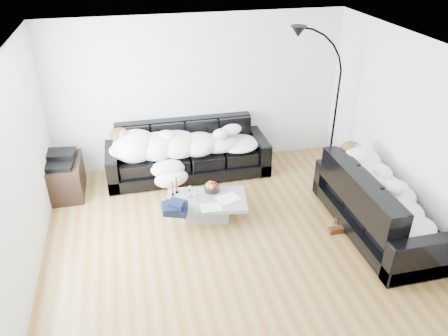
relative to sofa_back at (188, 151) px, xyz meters
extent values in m
plane|color=brown|center=(0.29, -1.81, -0.44)|extent=(5.00, 5.00, 0.00)
cube|color=silver|center=(0.29, 0.44, 0.86)|extent=(5.00, 0.02, 2.60)
cube|color=silver|center=(-2.21, -1.81, 0.86)|extent=(0.02, 4.50, 2.60)
cube|color=silver|center=(2.79, -1.81, 0.86)|extent=(0.02, 4.50, 2.60)
plane|color=white|center=(0.29, -1.81, 2.16)|extent=(5.00, 5.00, 0.00)
cube|color=black|center=(0.00, 0.00, 0.00)|extent=(2.72, 0.94, 0.89)
cube|color=black|center=(2.35, -2.16, 0.01)|extent=(0.96, 2.24, 0.90)
ellipsoid|color=#0D5C38|center=(2.29, -1.47, 0.28)|extent=(0.42, 0.38, 0.20)
cube|color=#939699|center=(0.06, -1.36, -0.28)|extent=(1.24, 0.84, 0.33)
cylinder|color=white|center=(0.18, -1.16, -0.04)|extent=(0.29, 0.29, 0.14)
cylinder|color=white|center=(-0.16, -1.26, -0.02)|extent=(0.09, 0.09, 0.18)
cylinder|color=white|center=(-0.24, -1.33, -0.03)|extent=(0.08, 0.08, 0.17)
cylinder|color=white|center=(-0.06, -1.37, -0.03)|extent=(0.08, 0.08, 0.15)
cylinder|color=maroon|center=(-0.40, -1.15, 0.00)|extent=(0.04, 0.04, 0.22)
cylinder|color=maroon|center=(-0.34, -1.10, 0.02)|extent=(0.06, 0.06, 0.26)
cube|color=silver|center=(0.37, -1.42, -0.10)|extent=(0.38, 0.34, 0.01)
cube|color=silver|center=(0.08, -1.60, -0.10)|extent=(0.30, 0.22, 0.01)
cube|color=black|center=(-2.02, -0.19, -0.16)|extent=(0.58, 0.84, 0.57)
cube|color=black|center=(-2.02, -0.19, 0.20)|extent=(0.48, 0.39, 0.13)
camera|label=1|loc=(-0.88, -6.56, 3.39)|focal=35.00mm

